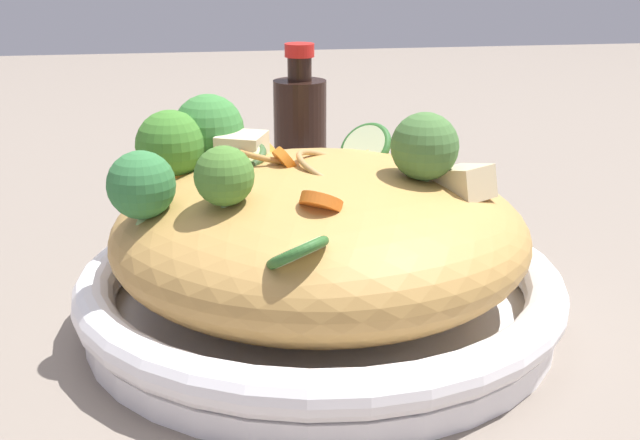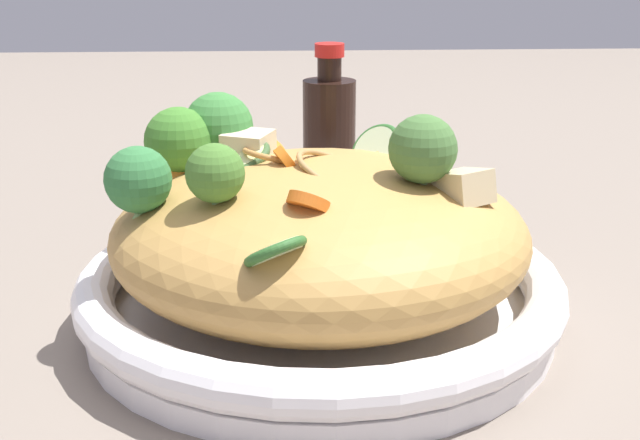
% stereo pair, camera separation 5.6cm
% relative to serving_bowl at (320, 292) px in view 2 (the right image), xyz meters
% --- Properties ---
extents(ground_plane, '(3.00, 3.00, 0.00)m').
position_rel_serving_bowl_xyz_m(ground_plane, '(0.00, 0.00, -0.02)').
color(ground_plane, slate).
extents(serving_bowl, '(0.33, 0.33, 0.04)m').
position_rel_serving_bowl_xyz_m(serving_bowl, '(0.00, 0.00, 0.00)').
color(serving_bowl, white).
rests_on(serving_bowl, ground_plane).
extents(noodle_heap, '(0.28, 0.28, 0.11)m').
position_rel_serving_bowl_xyz_m(noodle_heap, '(-0.00, -0.00, 0.04)').
color(noodle_heap, '#B78A47').
rests_on(noodle_heap, serving_bowl).
extents(broccoli_florets, '(0.24, 0.20, 0.07)m').
position_rel_serving_bowl_xyz_m(broccoli_florets, '(0.06, -0.02, 0.10)').
color(broccoli_florets, '#95B172').
rests_on(broccoli_florets, serving_bowl).
extents(carrot_coins, '(0.13, 0.16, 0.04)m').
position_rel_serving_bowl_xyz_m(carrot_coins, '(0.05, -0.00, 0.08)').
color(carrot_coins, orange).
rests_on(carrot_coins, serving_bowl).
extents(zucchini_slices, '(0.16, 0.23, 0.04)m').
position_rel_serving_bowl_xyz_m(zucchini_slices, '(0.01, -0.01, 0.08)').
color(zucchini_slices, beige).
rests_on(zucchini_slices, serving_bowl).
extents(chicken_chunks, '(0.18, 0.12, 0.03)m').
position_rel_serving_bowl_xyz_m(chicken_chunks, '(-0.01, -0.01, 0.09)').
color(chicken_chunks, beige).
rests_on(chicken_chunks, serving_bowl).
extents(soy_sauce_bottle, '(0.05, 0.05, 0.16)m').
position_rel_serving_bowl_xyz_m(soy_sauce_bottle, '(-0.02, -0.27, 0.05)').
color(soy_sauce_bottle, black).
rests_on(soy_sauce_bottle, ground_plane).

